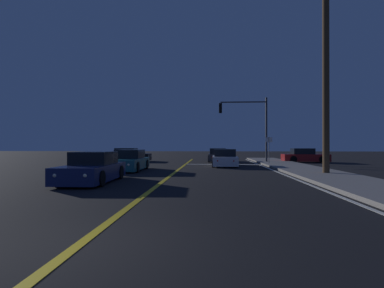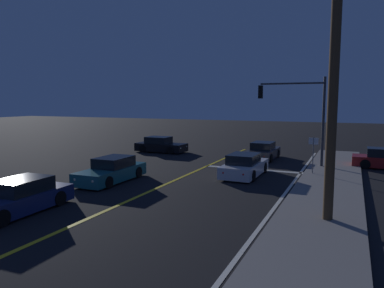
% 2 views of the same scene
% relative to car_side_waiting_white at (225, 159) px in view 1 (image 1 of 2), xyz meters
% --- Properties ---
extents(ground_plane, '(160.00, 160.00, 0.00)m').
position_rel_car_side_waiting_white_xyz_m(ground_plane, '(-3.22, -19.42, -0.58)').
color(ground_plane, black).
extents(sidewalk_right, '(3.20, 41.56, 0.15)m').
position_rel_car_side_waiting_white_xyz_m(sidewalk_right, '(4.83, -7.88, -0.51)').
color(sidewalk_right, gray).
rests_on(sidewalk_right, ground).
extents(lane_line_center, '(0.20, 39.25, 0.01)m').
position_rel_car_side_waiting_white_xyz_m(lane_line_center, '(-3.22, -7.88, -0.58)').
color(lane_line_center, gold).
rests_on(lane_line_center, ground).
extents(lane_line_edge_right, '(0.16, 39.25, 0.01)m').
position_rel_car_side_waiting_white_xyz_m(lane_line_edge_right, '(2.98, -7.88, -0.58)').
color(lane_line_edge_right, silver).
rests_on(lane_line_edge_right, ground).
extents(stop_bar, '(6.45, 0.50, 0.01)m').
position_rel_car_side_waiting_white_xyz_m(stop_bar, '(0.00, 2.17, -0.58)').
color(stop_bar, silver).
rests_on(stop_bar, ground).
extents(car_side_waiting_white, '(1.97, 4.60, 1.34)m').
position_rel_car_side_waiting_white_xyz_m(car_side_waiting_white, '(0.00, 0.00, 0.00)').
color(car_side_waiting_white, silver).
rests_on(car_side_waiting_white, ground).
extents(car_distant_tail_black, '(4.44, 1.98, 1.34)m').
position_rel_car_side_waiting_white_xyz_m(car_distant_tail_black, '(-9.53, 7.00, -0.00)').
color(car_distant_tail_black, black).
rests_on(car_distant_tail_black, ground).
extents(car_following_oncoming_navy, '(2.02, 4.74, 1.34)m').
position_rel_car_side_waiting_white_xyz_m(car_following_oncoming_navy, '(-6.30, -10.74, 0.00)').
color(car_following_oncoming_navy, navy).
rests_on(car_following_oncoming_navy, ground).
extents(car_mid_block_red, '(4.32, 1.84, 1.34)m').
position_rel_car_side_waiting_white_xyz_m(car_mid_block_red, '(7.95, 6.09, -0.00)').
color(car_mid_block_red, maroon).
rests_on(car_mid_block_red, ground).
extents(car_parked_curb_charcoal, '(1.92, 4.22, 1.34)m').
position_rel_car_side_waiting_white_xyz_m(car_parked_curb_charcoal, '(-0.38, 6.70, -0.00)').
color(car_parked_curb_charcoal, '#2D2D33').
rests_on(car_parked_curb_charcoal, ground).
extents(car_far_approaching_teal, '(1.94, 4.73, 1.34)m').
position_rel_car_side_waiting_white_xyz_m(car_far_approaching_teal, '(-6.34, -4.46, -0.00)').
color(car_far_approaching_teal, '#195960').
rests_on(car_far_approaching_teal, ground).
extents(traffic_signal_near_right, '(4.43, 0.28, 6.02)m').
position_rel_car_side_waiting_white_xyz_m(traffic_signal_near_right, '(2.47, 4.47, 3.46)').
color(traffic_signal_near_right, '#38383D').
rests_on(traffic_signal_near_right, ground).
extents(utility_pole_right, '(1.64, 0.36, 11.09)m').
position_rel_car_side_waiting_white_xyz_m(utility_pole_right, '(5.13, -7.09, 5.10)').
color(utility_pole_right, '#4C3823').
rests_on(utility_pole_right, ground).
extents(street_sign_corner, '(0.56, 0.11, 2.33)m').
position_rel_car_side_waiting_white_xyz_m(street_sign_corner, '(3.73, 1.67, 0.99)').
color(street_sign_corner, slate).
rests_on(street_sign_corner, ground).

